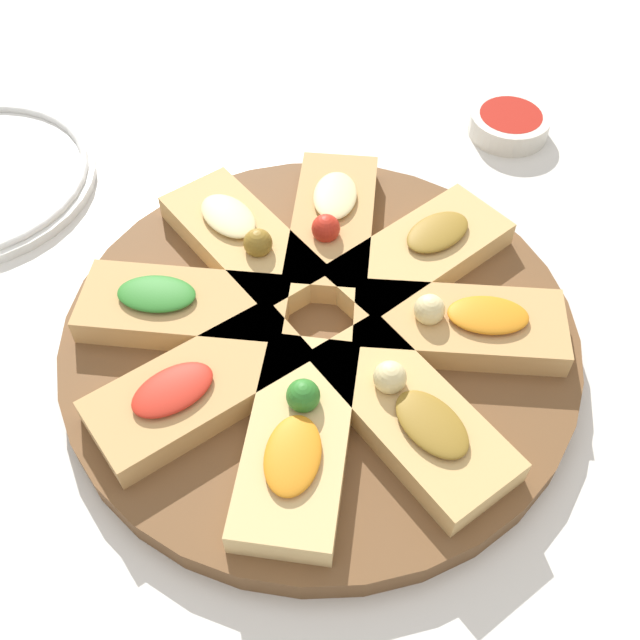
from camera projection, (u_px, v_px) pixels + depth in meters
name	position (u px, v px, depth m)	size (l,w,h in m)	color
ground_plane	(320.00, 346.00, 0.65)	(3.00, 3.00, 0.00)	silver
serving_board	(320.00, 338.00, 0.64)	(0.44, 0.44, 0.02)	brown
focaccia_slice_0	(243.00, 241.00, 0.68)	(0.18, 0.17, 0.04)	tan
focaccia_slice_1	(183.00, 308.00, 0.63)	(0.08, 0.18, 0.03)	tan
focaccia_slice_2	(199.00, 388.00, 0.58)	(0.17, 0.18, 0.03)	tan
focaccia_slice_3	(298.00, 439.00, 0.55)	(0.18, 0.09, 0.04)	#DBB775
focaccia_slice_4	(410.00, 414.00, 0.56)	(0.18, 0.17, 0.04)	tan
focaccia_slice_5	(459.00, 327.00, 0.61)	(0.08, 0.17, 0.04)	tan
focaccia_slice_6	(420.00, 254.00, 0.67)	(0.17, 0.18, 0.03)	tan
focaccia_slice_7	(333.00, 223.00, 0.69)	(0.18, 0.08, 0.04)	tan
dipping_bowl	(509.00, 123.00, 0.82)	(0.09, 0.09, 0.02)	silver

